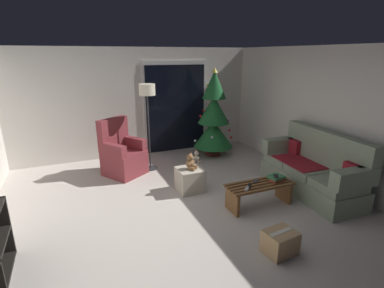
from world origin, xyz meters
The scene contains 19 objects.
ground_plane centered at (0.00, 0.00, 0.00)m, with size 7.00×7.00×0.00m, color #BCB2A8.
wall_back centered at (0.00, 3.06, 1.25)m, with size 5.72×0.12×2.50m, color silver.
wall_right centered at (2.86, 0.00, 1.25)m, with size 0.12×6.00×2.50m, color silver.
patio_door_frame centered at (0.93, 2.99, 1.10)m, with size 1.60×0.02×2.20m, color silver.
patio_door_glass centered at (0.93, 2.97, 1.05)m, with size 1.50×0.02×2.10m, color black.
couch centered at (2.32, -0.23, 0.40)m, with size 0.89×1.98×1.08m.
coffee_table centered at (1.14, -0.30, 0.26)m, with size 1.10×0.40×0.39m.
remote_black centered at (0.93, -0.32, 0.40)m, with size 0.04×0.16×0.02m, color black.
remote_graphite centered at (1.13, -0.21, 0.40)m, with size 0.04×0.16×0.02m, color #333338.
remote_silver centered at (0.84, -0.39, 0.40)m, with size 0.04×0.16×0.02m, color #ADADB2.
book_stack centered at (1.46, -0.30, 0.43)m, with size 0.26×0.23×0.08m.
cell_phone centered at (1.43, -0.31, 0.47)m, with size 0.07×0.14×0.01m, color black.
christmas_tree centered at (1.60, 2.23, 0.91)m, with size 0.93×0.93×2.06m.
armchair centered at (-0.62, 1.90, 0.40)m, with size 0.95×0.95×1.13m.
floor_lamp centered at (-0.04, 1.94, 1.51)m, with size 0.32×0.32×1.78m.
ottoman centered at (0.34, 0.65, 0.21)m, with size 0.44×0.44×0.41m, color #B2A893.
teddy_bear_chestnut centered at (0.35, 0.64, 0.54)m, with size 0.21×0.22×0.29m.
teddy_bear_cream_by_tree centered at (1.03, 1.90, 0.12)m, with size 0.19×0.20×0.29m.
cardboard_box_taped_mid_floor centered at (0.69, -1.38, 0.15)m, with size 0.41×0.35×0.29m.
Camera 1 is at (-1.51, -3.79, 2.35)m, focal length 27.54 mm.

